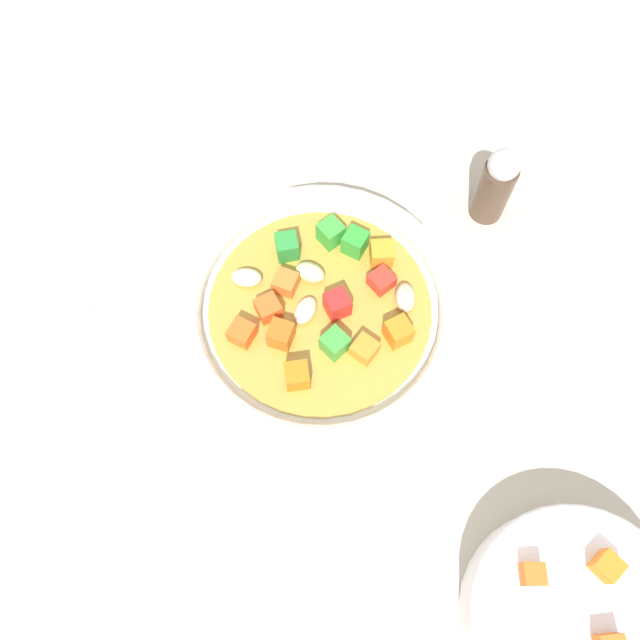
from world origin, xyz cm
name	(u,v)px	position (x,y,z in cm)	size (l,w,h in cm)	color
ground_plane	(320,338)	(0.00, 0.00, -1.00)	(140.00, 140.00, 2.00)	#BAB2A0
soup_bowl_main	(320,317)	(0.01, 0.02, 3.39)	(21.35, 21.35, 7.17)	white
spoon	(136,250)	(-16.69, 5.33, 0.38)	(9.61, 20.83, 0.80)	silver
side_bowl_small	(575,620)	(19.44, -18.69, 2.42)	(14.43, 14.43, 5.34)	white
pepper_shaker	(496,185)	(12.88, 13.70, 3.96)	(2.95, 2.95, 7.98)	#4C3828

